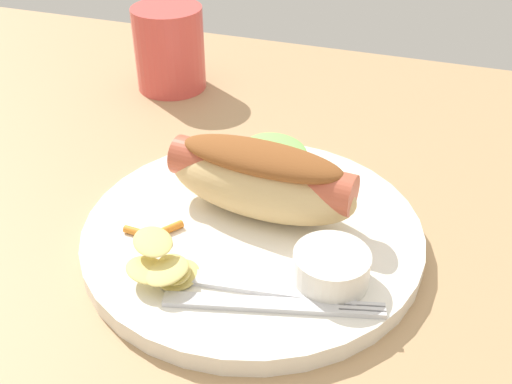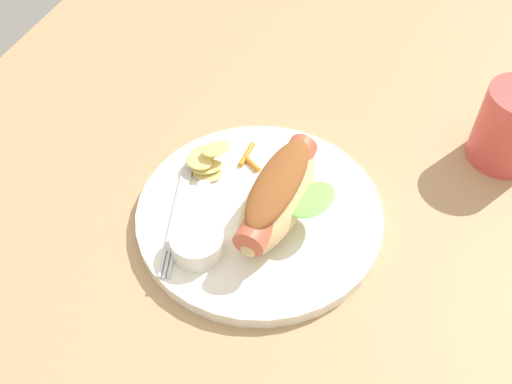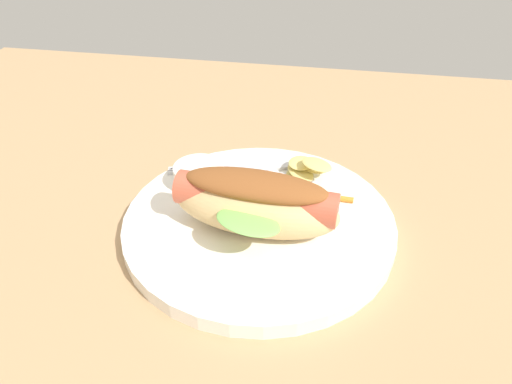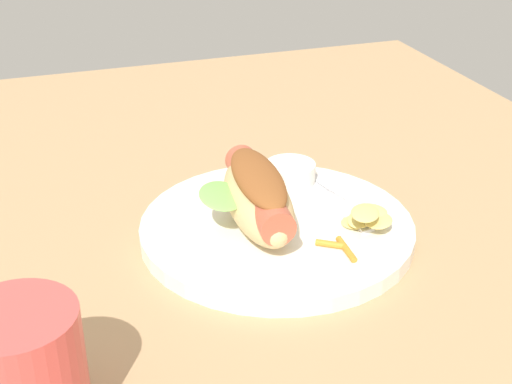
% 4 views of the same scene
% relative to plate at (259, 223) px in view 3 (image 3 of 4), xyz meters
% --- Properties ---
extents(ground_plane, '(1.20, 0.90, 0.02)m').
position_rel_plate_xyz_m(ground_plane, '(-0.00, -0.01, -0.02)').
color(ground_plane, tan).
extents(plate, '(0.27, 0.27, 0.02)m').
position_rel_plate_xyz_m(plate, '(0.00, 0.00, 0.00)').
color(plate, white).
rests_on(plate, ground_plane).
extents(hot_dog, '(0.16, 0.10, 0.06)m').
position_rel_plate_xyz_m(hot_dog, '(0.00, 0.02, 0.04)').
color(hot_dog, '#DBB77A').
rests_on(hot_dog, plate).
extents(sauce_ramekin, '(0.06, 0.06, 0.02)m').
position_rel_plate_xyz_m(sauce_ramekin, '(0.07, -0.04, 0.02)').
color(sauce_ramekin, white).
rests_on(sauce_ramekin, plate).
extents(fork, '(0.15, 0.05, 0.00)m').
position_rel_plate_xyz_m(fork, '(0.04, -0.08, 0.01)').
color(fork, silver).
rests_on(fork, plate).
extents(knife, '(0.15, 0.03, 0.00)m').
position_rel_plate_xyz_m(knife, '(0.02, -0.07, 0.01)').
color(knife, silver).
rests_on(knife, plate).
extents(chips_pile, '(0.06, 0.06, 0.03)m').
position_rel_plate_xyz_m(chips_pile, '(-0.04, -0.08, 0.02)').
color(chips_pile, '#DDC96E').
rests_on(chips_pile, plate).
extents(carrot_garnish, '(0.04, 0.03, 0.01)m').
position_rel_plate_xyz_m(carrot_garnish, '(-0.07, -0.04, 0.01)').
color(carrot_garnish, orange).
rests_on(carrot_garnish, plate).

